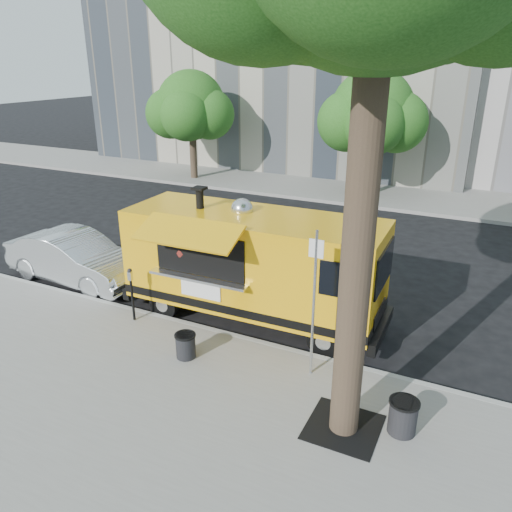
{
  "coord_description": "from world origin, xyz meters",
  "views": [
    {
      "loc": [
        4.24,
        -9.56,
        5.99
      ],
      "look_at": [
        -0.41,
        0.0,
        1.76
      ],
      "focal_mm": 35.0,
      "sensor_mm": 36.0,
      "label": 1
    }
  ],
  "objects_px": {
    "sign_post": "(314,296)",
    "sedan": "(75,258)",
    "parking_meter": "(131,288)",
    "far_tree_a": "(191,106)",
    "food_truck": "(251,263)",
    "trash_bin_left": "(186,345)",
    "trash_bin_right": "(403,416)",
    "far_tree_b": "(372,112)"
  },
  "relations": [
    {
      "from": "far_tree_a",
      "to": "food_truck",
      "type": "distance_m",
      "value": 15.49
    },
    {
      "from": "far_tree_b",
      "to": "trash_bin_left",
      "type": "bearing_deg",
      "value": -90.0
    },
    {
      "from": "parking_meter",
      "to": "sign_post",
      "type": "bearing_deg",
      "value": -2.52
    },
    {
      "from": "far_tree_a",
      "to": "food_truck",
      "type": "xyz_separation_m",
      "value": [
        9.38,
        -12.12,
        -2.3
      ]
    },
    {
      "from": "far_tree_a",
      "to": "trash_bin_right",
      "type": "bearing_deg",
      "value": -47.57
    },
    {
      "from": "far_tree_a",
      "to": "sign_post",
      "type": "relative_size",
      "value": 1.79
    },
    {
      "from": "far_tree_a",
      "to": "sedan",
      "type": "bearing_deg",
      "value": -72.48
    },
    {
      "from": "sign_post",
      "to": "trash_bin_left",
      "type": "height_order",
      "value": "sign_post"
    },
    {
      "from": "parking_meter",
      "to": "sedan",
      "type": "distance_m",
      "value": 3.41
    },
    {
      "from": "parking_meter",
      "to": "far_tree_a",
      "type": "bearing_deg",
      "value": 117.15
    },
    {
      "from": "sign_post",
      "to": "far_tree_a",
      "type": "bearing_deg",
      "value": 129.83
    },
    {
      "from": "far_tree_b",
      "to": "parking_meter",
      "type": "xyz_separation_m",
      "value": [
        -2.0,
        -14.05,
        -2.85
      ]
    },
    {
      "from": "sedan",
      "to": "trash_bin_left",
      "type": "bearing_deg",
      "value": -109.29
    },
    {
      "from": "parking_meter",
      "to": "trash_bin_left",
      "type": "height_order",
      "value": "parking_meter"
    },
    {
      "from": "parking_meter",
      "to": "sedan",
      "type": "relative_size",
      "value": 0.31
    },
    {
      "from": "food_truck",
      "to": "trash_bin_right",
      "type": "height_order",
      "value": "food_truck"
    },
    {
      "from": "trash_bin_left",
      "to": "sedan",
      "type": "bearing_deg",
      "value": 157.23
    },
    {
      "from": "parking_meter",
      "to": "trash_bin_right",
      "type": "relative_size",
      "value": 2.18
    },
    {
      "from": "food_truck",
      "to": "sedan",
      "type": "height_order",
      "value": "food_truck"
    },
    {
      "from": "trash_bin_right",
      "to": "far_tree_b",
      "type": "bearing_deg",
      "value": 106.52
    },
    {
      "from": "sign_post",
      "to": "food_truck",
      "type": "distance_m",
      "value": 2.8
    },
    {
      "from": "sign_post",
      "to": "parking_meter",
      "type": "height_order",
      "value": "sign_post"
    },
    {
      "from": "far_tree_a",
      "to": "trash_bin_right",
      "type": "relative_size",
      "value": 8.75
    },
    {
      "from": "far_tree_a",
      "to": "sedan",
      "type": "relative_size",
      "value": 1.24
    },
    {
      "from": "far_tree_b",
      "to": "sedan",
      "type": "height_order",
      "value": "far_tree_b"
    },
    {
      "from": "far_tree_b",
      "to": "food_truck",
      "type": "relative_size",
      "value": 0.86
    },
    {
      "from": "far_tree_a",
      "to": "sign_post",
      "type": "distance_m",
      "value": 18.14
    },
    {
      "from": "far_tree_a",
      "to": "far_tree_b",
      "type": "height_order",
      "value": "far_tree_b"
    },
    {
      "from": "far_tree_a",
      "to": "food_truck",
      "type": "relative_size",
      "value": 0.83
    },
    {
      "from": "sign_post",
      "to": "sedan",
      "type": "distance_m",
      "value": 7.91
    },
    {
      "from": "food_truck",
      "to": "sign_post",
      "type": "bearing_deg",
      "value": -39.77
    },
    {
      "from": "parking_meter",
      "to": "trash_bin_left",
      "type": "distance_m",
      "value": 2.22
    },
    {
      "from": "far_tree_b",
      "to": "sedan",
      "type": "xyz_separation_m",
      "value": [
        -5.12,
        -12.7,
        -3.12
      ]
    },
    {
      "from": "far_tree_b",
      "to": "parking_meter",
      "type": "height_order",
      "value": "far_tree_b"
    },
    {
      "from": "far_tree_b",
      "to": "food_truck",
      "type": "height_order",
      "value": "far_tree_b"
    },
    {
      "from": "far_tree_a",
      "to": "sign_post",
      "type": "xyz_separation_m",
      "value": [
        11.55,
        -13.85,
        -1.93
      ]
    },
    {
      "from": "trash_bin_left",
      "to": "trash_bin_right",
      "type": "height_order",
      "value": "trash_bin_right"
    },
    {
      "from": "sign_post",
      "to": "trash_bin_right",
      "type": "distance_m",
      "value": 2.56
    },
    {
      "from": "far_tree_b",
      "to": "far_tree_a",
      "type": "bearing_deg",
      "value": -177.46
    },
    {
      "from": "far_tree_a",
      "to": "sedan",
      "type": "height_order",
      "value": "far_tree_a"
    },
    {
      "from": "parking_meter",
      "to": "sedan",
      "type": "height_order",
      "value": "parking_meter"
    },
    {
      "from": "sign_post",
      "to": "parking_meter",
      "type": "distance_m",
      "value": 4.64
    }
  ]
}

